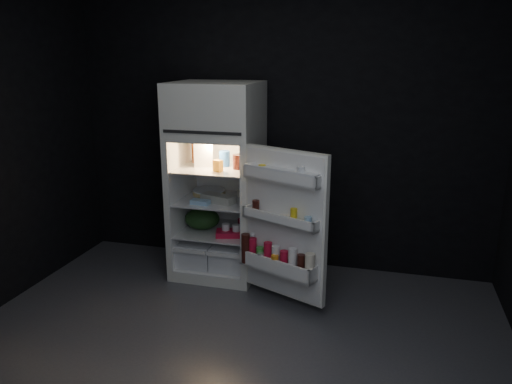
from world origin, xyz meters
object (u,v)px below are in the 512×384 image
(refrigerator, at_px, (218,174))
(fridge_door, at_px, (283,228))
(egg_carton, at_px, (218,199))
(yogurt_tray, at_px, (232,233))
(milk_jug, at_px, (203,153))

(refrigerator, xyz_separation_m, fridge_door, (0.72, -0.52, -0.28))
(refrigerator, bearing_deg, egg_carton, -71.40)
(fridge_door, distance_m, yogurt_tray, 0.69)
(fridge_door, bearing_deg, egg_carton, 150.50)
(fridge_door, distance_m, egg_carton, 0.78)
(fridge_door, bearing_deg, refrigerator, 144.09)
(milk_jug, distance_m, yogurt_tray, 0.78)
(fridge_door, height_order, egg_carton, fridge_door)
(refrigerator, height_order, egg_carton, refrigerator)
(refrigerator, distance_m, milk_jug, 0.23)
(fridge_door, height_order, yogurt_tray, fridge_door)
(refrigerator, relative_size, egg_carton, 5.67)
(egg_carton, bearing_deg, milk_jug, 161.42)
(refrigerator, height_order, fridge_door, refrigerator)
(fridge_door, height_order, milk_jug, fridge_door)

